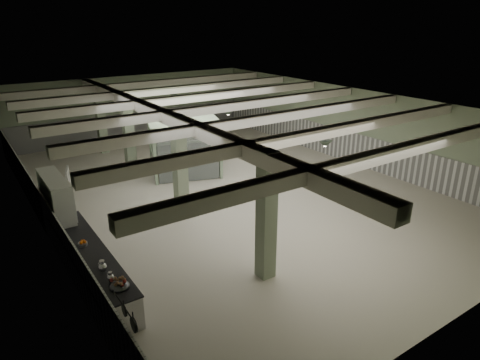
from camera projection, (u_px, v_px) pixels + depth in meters
floor at (225, 189)px, 17.79m from camera, size 20.00×20.00×0.00m
ceiling at (224, 103)px, 16.51m from camera, size 14.00×20.00×0.02m
wall_back at (133, 107)px, 24.87m from camera, size 14.00×0.02×3.60m
wall_front at (467, 254)px, 9.42m from camera, size 14.00×0.02×3.60m
wall_left at (37, 183)px, 13.47m from camera, size 0.02×20.00×3.60m
wall_right at (346, 124)px, 20.83m from camera, size 0.02×20.00×3.60m
wainscot_left at (43, 213)px, 13.85m from camera, size 0.05×19.90×1.50m
wainscot_right at (344, 145)px, 21.19m from camera, size 0.05×19.90×1.50m
wainscot_back at (135, 125)px, 25.23m from camera, size 13.90×0.05×1.50m
girder at (165, 116)px, 15.27m from camera, size 0.45×19.90×0.40m
beam_a at (383, 155)px, 10.78m from camera, size 13.90×0.35×0.32m
beam_b at (314, 135)px, 12.71m from camera, size 13.90×0.35×0.32m
beam_c at (263, 119)px, 14.64m from camera, size 13.90×0.35×0.32m
beam_d at (224, 107)px, 16.57m from camera, size 13.90×0.35×0.32m
beam_e at (193, 98)px, 18.50m from camera, size 13.90×0.35×0.32m
beam_f at (168, 90)px, 20.43m from camera, size 13.90×0.35×0.32m
beam_g at (148, 84)px, 22.37m from camera, size 13.90×0.35×0.32m
column_a at (266, 216)px, 11.20m from camera, size 0.42×0.42×3.60m
column_b at (180, 165)px, 15.06m from camera, size 0.42×0.42×3.60m
column_c at (129, 135)px, 18.92m from camera, size 0.42×0.42×3.60m
column_d at (101, 119)px, 22.01m from camera, size 0.42×0.42×3.60m
hook_rail at (124, 307)px, 7.61m from camera, size 0.02×1.20×0.02m
pendant_front at (325, 144)px, 13.10m from camera, size 0.44×0.44×0.22m
pendant_mid at (228, 113)px, 17.35m from camera, size 0.44×0.44×0.22m
pendant_back at (174, 96)px, 21.21m from camera, size 0.44×0.44×0.22m
prep_counter at (90, 265)px, 11.46m from camera, size 0.94×5.40×0.91m
pitcher_near at (111, 277)px, 9.96m from camera, size 0.17×0.20×0.25m
pitcher_far at (102, 266)px, 10.32m from camera, size 0.23×0.26×0.31m
veg_colander at (119, 284)px, 9.73m from camera, size 0.54×0.54×0.21m
orange_bowl at (83, 244)px, 11.54m from camera, size 0.32×0.32×0.09m
skillet_near at (134, 325)px, 7.50m from camera, size 0.04×0.29×0.29m
skillet_far at (124, 311)px, 7.86m from camera, size 0.03×0.23×0.23m
walkin_cooler at (59, 210)px, 13.35m from camera, size 0.87×2.30×2.11m
guard_booth at (184, 137)px, 19.06m from camera, size 3.74×3.44×2.48m
filing_cabinet at (215, 150)px, 20.80m from camera, size 0.50×0.64×1.26m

